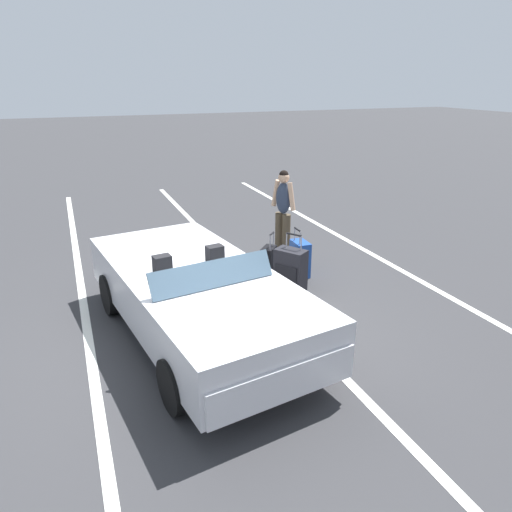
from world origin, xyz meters
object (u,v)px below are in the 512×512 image
suitcase_medium_bright (300,258)px  suitcase_small_carryon (268,261)px  convertible_car (204,303)px  traveler_person (283,208)px  suitcase_large_black (290,272)px

suitcase_medium_bright → suitcase_small_carryon: suitcase_medium_bright is taller
convertible_car → traveler_person: size_ratio=2.63×
suitcase_small_carryon → suitcase_medium_bright: bearing=-164.8°
suitcase_large_black → convertible_car: bearing=-3.4°
suitcase_large_black → suitcase_medium_bright: suitcase_large_black is taller
suitcase_small_carryon → traveler_person: bearing=-86.1°
convertible_car → suitcase_medium_bright: bearing=117.5°
suitcase_medium_bright → traveler_person: 1.26m
suitcase_large_black → suitcase_medium_bright: 0.77m
suitcase_medium_bright → suitcase_large_black: bearing=-126.4°
suitcase_large_black → traveler_person: size_ratio=0.60×
convertible_car → traveler_person: traveler_person is taller
convertible_car → suitcase_large_black: size_ratio=4.42×
suitcase_large_black → traveler_person: traveler_person is taller
suitcase_medium_bright → convertible_car: bearing=-142.0°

